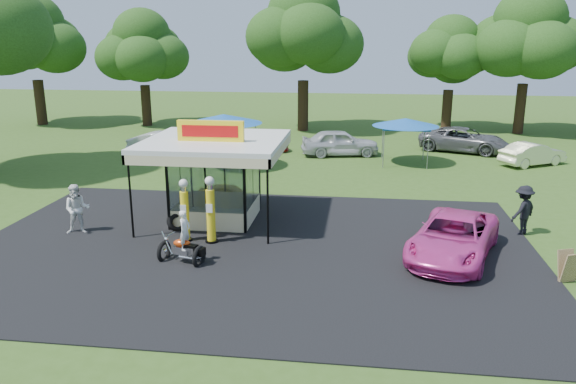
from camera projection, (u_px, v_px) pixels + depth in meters
name	position (u px, v px, depth m)	size (l,w,h in m)	color
ground	(239.00, 271.00, 18.06)	(120.00, 120.00, 0.00)	#35541A
asphalt_apron	(251.00, 248.00, 19.97)	(20.00, 14.00, 0.04)	black
gas_station_kiosk	(216.00, 178.00, 22.61)	(5.40, 5.40, 4.18)	white
gas_pump_left	(185.00, 212.00, 20.36)	(0.44, 0.44, 2.37)	black
gas_pump_right	(211.00, 212.00, 20.19)	(0.47, 0.47, 2.50)	black
motorcycle	(184.00, 242.00, 18.47)	(1.68, 1.08, 1.91)	black
spare_tires	(176.00, 222.00, 21.76)	(0.89, 0.81, 0.73)	black
a_frame_sign	(569.00, 267.00, 17.10)	(0.60, 0.66, 0.99)	#593819
kiosk_car	(229.00, 194.00, 25.06)	(1.13, 2.82, 0.96)	yellow
pink_sedan	(453.00, 237.00, 18.98)	(2.42, 5.26, 1.46)	#E33D9E
spectator_west	(77.00, 209.00, 21.27)	(0.94, 0.73, 1.93)	white
spectator_east_a	(523.00, 210.00, 21.17)	(1.24, 0.71, 1.92)	black
bg_car_a	(164.00, 144.00, 35.34)	(1.56, 4.47, 1.47)	silver
bg_car_b	(252.00, 142.00, 36.45)	(1.98, 4.87, 1.41)	#9E1A0C
bg_car_c	(340.00, 143.00, 35.48)	(1.96, 4.86, 1.66)	#BABABF
bg_car_d	(464.00, 140.00, 36.70)	(2.61, 5.65, 1.57)	#5C5C5E
bg_car_e	(533.00, 154.00, 32.80)	(1.41, 4.06, 1.34)	#F1F3BA
tent_west	(224.00, 119.00, 31.73)	(4.39, 4.39, 3.07)	gray
tent_east	(406.00, 123.00, 32.74)	(3.87, 3.87, 2.71)	gray
oak_far_a	(33.00, 44.00, 46.58)	(8.92, 8.92, 10.57)	black
oak_far_b	(143.00, 53.00, 46.23)	(7.87, 7.87, 9.38)	black
oak_far_c	(303.00, 39.00, 43.37)	(9.52, 9.52, 11.22)	black
oak_far_d	(451.00, 59.00, 44.43)	(7.39, 7.39, 8.80)	black
oak_far_e	(527.00, 44.00, 42.03)	(8.94, 8.94, 10.65)	black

